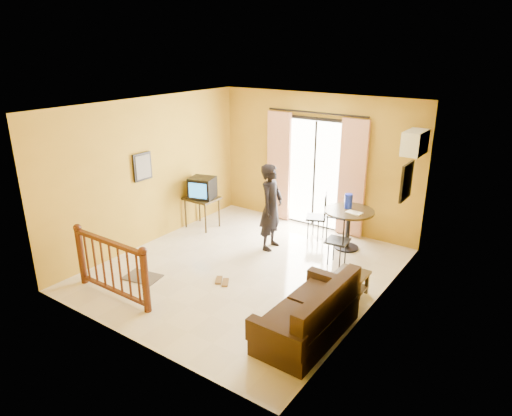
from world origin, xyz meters
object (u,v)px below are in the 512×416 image
Objects in this scene: standing_person at (271,207)px; sofa at (310,317)px; television at (202,188)px; coffee_table at (346,285)px; dining_table at (349,218)px.

sofa is at bearing -143.75° from standing_person.
television is 3.90m from coffee_table.
sofa reaches higher than coffee_table.
coffee_table is at bearing 91.12° from sofa.
sofa is (3.72, -2.14, -0.58)m from television.
dining_table is at bearing -1.43° from television.
coffee_table is (0.76, -1.76, -0.36)m from dining_table.
standing_person is at bearing 154.28° from coffee_table.
sofa is (0.77, -2.90, -0.31)m from dining_table.
coffee_table is 2.27m from standing_person.
television is at bearing 164.91° from coffee_table.
television is at bearing -165.62° from dining_table.
sofa is 2.93m from standing_person.
standing_person is at bearing -17.42° from television.
dining_table is at bearing 105.78° from sofa.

